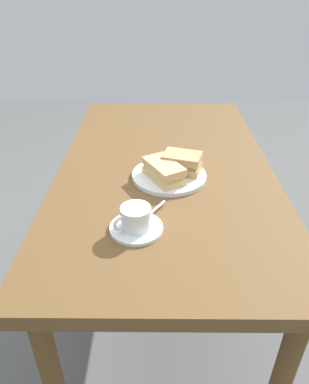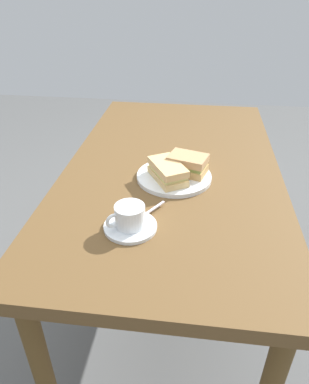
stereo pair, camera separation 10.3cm
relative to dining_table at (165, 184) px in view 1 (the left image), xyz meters
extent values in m
plane|color=#595A59|center=(0.00, 0.00, -0.67)|extent=(6.00, 6.00, 0.00)
cube|color=brown|center=(0.00, 0.00, 0.06)|extent=(1.31, 0.73, 0.04)
cylinder|color=brown|center=(-0.59, -0.30, -0.31)|extent=(0.05, 0.05, 0.71)
cylinder|color=brown|center=(-0.59, 0.30, -0.31)|extent=(0.05, 0.05, 0.71)
cylinder|color=white|center=(0.10, 0.01, 0.09)|extent=(0.24, 0.24, 0.01)
cube|color=#DBB674|center=(0.13, -0.01, 0.11)|extent=(0.17, 0.14, 0.02)
cube|color=#DAD181|center=(0.13, -0.01, 0.13)|extent=(0.15, 0.13, 0.01)
cube|color=#DEB375|center=(0.13, -0.01, 0.14)|extent=(0.17, 0.14, 0.02)
cube|color=tan|center=(0.08, 0.05, 0.11)|extent=(0.11, 0.14, 0.02)
cube|color=olive|center=(0.08, 0.05, 0.13)|extent=(0.11, 0.13, 0.01)
cube|color=tan|center=(0.08, 0.05, 0.15)|extent=(0.11, 0.14, 0.02)
cylinder|color=white|center=(0.37, -0.08, 0.09)|extent=(0.14, 0.14, 0.01)
cylinder|color=white|center=(0.37, -0.08, 0.13)|extent=(0.08, 0.08, 0.06)
cylinder|color=#B47B56|center=(0.37, -0.08, 0.15)|extent=(0.07, 0.07, 0.01)
torus|color=white|center=(0.40, -0.12, 0.13)|extent=(0.03, 0.04, 0.04)
cube|color=silver|center=(0.29, -0.03, 0.10)|extent=(0.07, 0.05, 0.00)
ellipsoid|color=silver|center=(0.33, -0.05, 0.10)|extent=(0.03, 0.03, 0.01)
camera|label=1|loc=(1.11, -0.03, 0.67)|focal=33.20mm
camera|label=2|loc=(1.10, 0.08, 0.67)|focal=33.20mm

